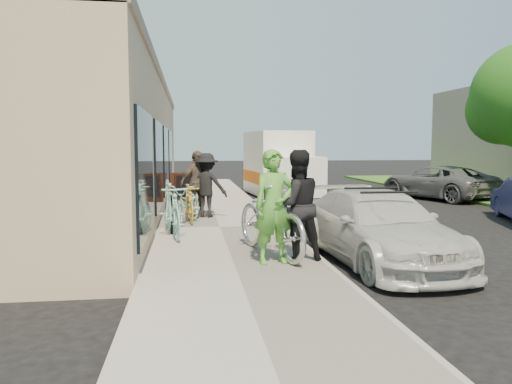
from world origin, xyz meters
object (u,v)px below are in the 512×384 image
sedan_silver (286,195)px  woman_rider (274,207)px  sedan_white (378,227)px  far_car_gray (437,182)px  cruiser_bike_a (172,210)px  cruiser_bike_b (187,204)px  bystander_a (207,185)px  cruiser_bike_c (189,203)px  bystander_b (197,184)px  sandwich_board (181,187)px  bike_rack (174,211)px  tandem_bike (271,218)px  moving_truck (280,168)px  man_standing (296,205)px

sedan_silver → woman_rider: bearing=-101.2°
sedan_white → sedan_silver: size_ratio=1.57×
far_car_gray → woman_rider: 13.38m
sedan_silver → cruiser_bike_a: (-3.49, -5.04, 0.23)m
far_car_gray → cruiser_bike_a: 12.76m
cruiser_bike_b → cruiser_bike_a: bearing=-82.7°
cruiser_bike_a → bystander_a: bystander_a is taller
cruiser_bike_a → cruiser_bike_c: size_ratio=1.19×
woman_rider → cruiser_bike_b: woman_rider is taller
far_car_gray → bystander_b: (-9.53, -4.85, 0.40)m
sandwich_board → woman_rider: 9.60m
far_car_gray → bystander_b: size_ratio=2.60×
sedan_silver → far_car_gray: 7.17m
woman_rider → cruiser_bike_c: 4.93m
sedan_silver → cruiser_bike_a: cruiser_bike_a is taller
bike_rack → cruiser_bike_b: (0.28, 1.71, -0.04)m
sedan_white → tandem_bike: 1.93m
sedan_silver → bystander_b: size_ratio=1.59×
cruiser_bike_a → cruiser_bike_b: 1.83m
sedan_silver → tandem_bike: bearing=-101.9°
moving_truck → cruiser_bike_a: (-4.05, -9.27, -0.47)m
sandwich_board → cruiser_bike_c: sandwich_board is taller
moving_truck → far_car_gray: 6.26m
cruiser_bike_b → cruiser_bike_c: 0.24m
sedan_silver → cruiser_bike_c: 4.34m
bike_rack → bystander_b: size_ratio=0.49×
cruiser_bike_a → woman_rider: bearing=-67.6°
man_standing → cruiser_bike_c: size_ratio=1.18×
cruiser_bike_a → bystander_b: bystander_b is taller
bike_rack → far_car_gray: (10.06, 7.70, -0.03)m
tandem_bike → cruiser_bike_b: size_ratio=1.33×
tandem_bike → cruiser_bike_a: bearing=115.1°
sedan_silver → man_standing: size_ratio=1.54×
sandwich_board → man_standing: 9.52m
moving_truck → cruiser_bike_a: size_ratio=2.96×
cruiser_bike_b → bystander_a: (0.52, 1.08, 0.38)m
moving_truck → woman_rider: bearing=-106.1°
sedan_silver → sandwich_board: bearing=154.4°
cruiser_bike_a → bike_rack: bearing=50.8°
bike_rack → sedan_white: (3.68, -2.32, -0.04)m
sandwich_board → tandem_bike: bearing=-98.9°
man_standing → woman_rider: bearing=8.4°
sedan_white → bystander_a: bystander_a is taller
tandem_bike → bystander_a: bearing=84.2°
cruiser_bike_a → bystander_a: 3.02m
tandem_bike → bystander_a: size_ratio=1.43×
sandwich_board → sedan_white: 9.72m
moving_truck → far_car_gray: size_ratio=1.18×
far_car_gray → cruiser_bike_c: bearing=11.0°
sandwich_board → far_car_gray: 10.07m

